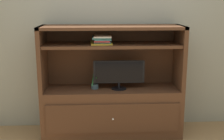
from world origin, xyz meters
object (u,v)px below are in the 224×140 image
object	(u,v)px
magazine_stack	(102,40)
tv_monitor	(119,73)
media_console	(112,100)
potted_plant	(95,85)

from	to	relation	value
magazine_stack	tv_monitor	bearing A→B (deg)	-10.16
media_console	magazine_stack	distance (m)	0.79
tv_monitor	magazine_stack	world-z (taller)	magazine_stack
tv_monitor	potted_plant	bearing A→B (deg)	174.68
magazine_stack	media_console	bearing A→B (deg)	3.51
potted_plant	magazine_stack	world-z (taller)	magazine_stack
potted_plant	magazine_stack	bearing A→B (deg)	5.14
tv_monitor	magazine_stack	bearing A→B (deg)	169.84
media_console	potted_plant	xyz separation A→B (m)	(-0.22, -0.02, 0.20)
media_console	potted_plant	bearing A→B (deg)	-175.75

